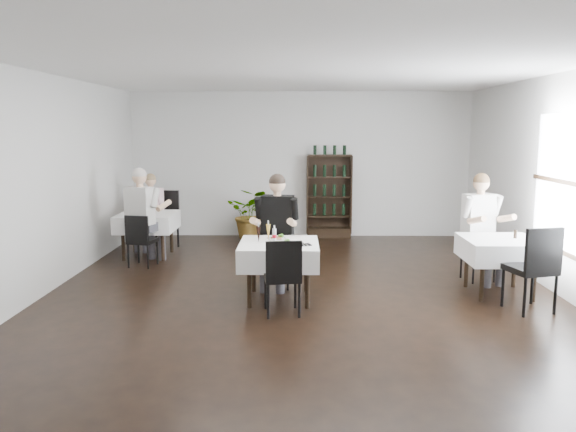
% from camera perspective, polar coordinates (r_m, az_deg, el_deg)
% --- Properties ---
extents(room_shell, '(9.00, 9.00, 9.00)m').
position_cam_1_polar(room_shell, '(7.24, 1.44, 2.95)').
color(room_shell, black).
rests_on(room_shell, ground).
extents(window_right, '(0.06, 2.30, 1.85)m').
position_cam_1_polar(window_right, '(8.06, 27.04, 2.58)').
color(window_right, white).
rests_on(window_right, room_shell).
extents(wine_shelf, '(0.90, 0.28, 1.75)m').
position_cam_1_polar(wine_shelf, '(11.62, 4.20, 1.94)').
color(wine_shelf, black).
rests_on(wine_shelf, ground).
extents(main_table, '(1.03, 1.03, 0.77)m').
position_cam_1_polar(main_table, '(7.38, -0.92, -3.85)').
color(main_table, black).
rests_on(main_table, ground).
extents(left_table, '(0.98, 0.98, 0.77)m').
position_cam_1_polar(left_table, '(10.18, -14.09, -0.58)').
color(left_table, black).
rests_on(left_table, ground).
extents(right_table, '(0.98, 0.98, 0.77)m').
position_cam_1_polar(right_table, '(8.16, 20.76, -3.21)').
color(right_table, black).
rests_on(right_table, ground).
extents(potted_tree, '(1.12, 1.04, 1.04)m').
position_cam_1_polar(potted_tree, '(11.50, -3.65, 0.23)').
color(potted_tree, '#2D6020').
rests_on(potted_tree, ground).
extents(main_chair_far, '(0.46, 0.46, 0.87)m').
position_cam_1_polar(main_chair_far, '(8.03, -1.51, -3.69)').
color(main_chair_far, black).
rests_on(main_chair_far, ground).
extents(main_chair_near, '(0.49, 0.49, 0.94)m').
position_cam_1_polar(main_chair_near, '(6.77, -0.53, -5.73)').
color(main_chair_near, black).
rests_on(main_chair_near, ground).
extents(left_chair_far, '(0.54, 0.55, 1.09)m').
position_cam_1_polar(left_chair_far, '(10.81, -12.46, 0.03)').
color(left_chair_far, black).
rests_on(left_chair_far, ground).
extents(left_chair_near, '(0.47, 0.47, 0.87)m').
position_cam_1_polar(left_chair_near, '(9.44, -14.78, -2.11)').
color(left_chair_near, black).
rests_on(left_chair_near, ground).
extents(right_chair_far, '(0.48, 0.48, 0.87)m').
position_cam_1_polar(right_chair_far, '(8.87, 18.55, -2.99)').
color(right_chair_far, black).
rests_on(right_chair_far, ground).
extents(right_chair_near, '(0.61, 0.61, 1.09)m').
position_cam_1_polar(right_chair_near, '(7.49, 23.83, -4.45)').
color(right_chair_near, black).
rests_on(right_chair_near, ground).
extents(diner_main, '(0.65, 0.67, 1.62)m').
position_cam_1_polar(diner_main, '(7.92, -1.20, -0.62)').
color(diner_main, '#414149').
rests_on(diner_main, ground).
extents(diner_left_far, '(0.63, 0.67, 1.43)m').
position_cam_1_polar(diner_left_far, '(10.72, -13.93, 1.01)').
color(diner_left_far, '#414149').
rests_on(diner_left_far, ground).
extents(diner_left_near, '(0.71, 0.75, 1.62)m').
position_cam_1_polar(diner_left_near, '(9.60, -14.45, 0.76)').
color(diner_left_near, '#414149').
rests_on(diner_left_near, ground).
extents(diner_right_far, '(0.69, 0.73, 1.61)m').
position_cam_1_polar(diner_right_far, '(8.69, 19.17, -0.33)').
color(diner_right_far, '#414149').
rests_on(diner_right_far, ground).
extents(plate_far, '(0.29, 0.29, 0.07)m').
position_cam_1_polar(plate_far, '(7.55, -1.05, -2.28)').
color(plate_far, white).
rests_on(plate_far, main_table).
extents(plate_near, '(0.29, 0.29, 0.07)m').
position_cam_1_polar(plate_near, '(7.20, -0.44, -2.83)').
color(plate_near, white).
rests_on(plate_near, main_table).
extents(pilsner_dark, '(0.06, 0.06, 0.27)m').
position_cam_1_polar(pilsner_dark, '(7.34, -3.01, -1.88)').
color(pilsner_dark, black).
rests_on(pilsner_dark, main_table).
extents(pilsner_lager, '(0.06, 0.06, 0.27)m').
position_cam_1_polar(pilsner_lager, '(7.48, -2.01, -1.65)').
color(pilsner_lager, gold).
rests_on(pilsner_lager, main_table).
extents(coke_bottle, '(0.06, 0.06, 0.22)m').
position_cam_1_polar(coke_bottle, '(7.39, -1.40, -1.96)').
color(coke_bottle, silver).
rests_on(coke_bottle, main_table).
extents(napkin_cutlery, '(0.22, 0.21, 0.02)m').
position_cam_1_polar(napkin_cutlery, '(7.20, 1.57, -2.92)').
color(napkin_cutlery, black).
rests_on(napkin_cutlery, main_table).
extents(pepper_mill, '(0.05, 0.05, 0.11)m').
position_cam_1_polar(pepper_mill, '(8.23, 22.10, -1.71)').
color(pepper_mill, black).
rests_on(pepper_mill, right_table).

